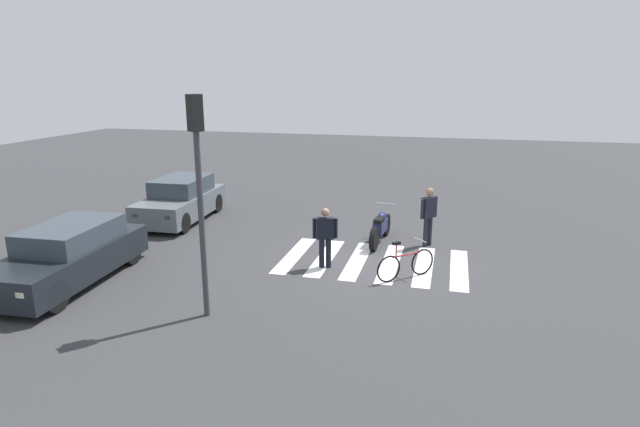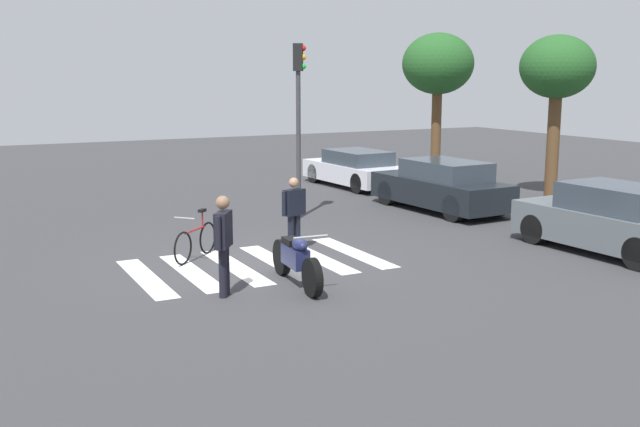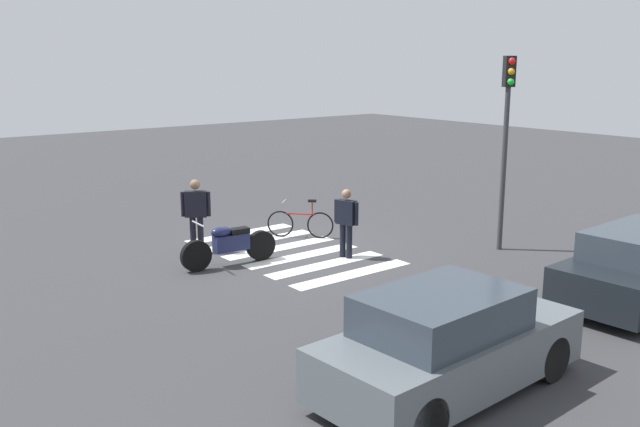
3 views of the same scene
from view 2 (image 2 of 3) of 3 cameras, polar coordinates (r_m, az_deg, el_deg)
The scene contains 12 objects.
ground_plane at distance 15.11m, azimuth -4.89°, elevation -3.90°, with size 60.00×60.00×0.00m, color #38383A.
police_motorcycle at distance 13.50m, azimuth -1.84°, elevation -3.56°, with size 2.27×0.62×1.06m.
leaning_bicycle at distance 15.62m, azimuth -9.48°, elevation -2.10°, with size 1.20×1.29×1.00m.
officer_on_foot at distance 12.81m, azimuth -7.40°, elevation -1.93°, with size 0.58×0.46×1.76m.
officer_by_motorcycle at distance 16.03m, azimuth -2.00°, elevation 0.28°, with size 0.31×0.63×1.61m.
crosswalk_stripes at distance 15.11m, azimuth -4.89°, elevation -3.89°, with size 3.07×4.95×0.01m.
car_white_van at distance 25.49m, azimuth 2.71°, elevation 3.44°, with size 4.27×1.95×1.25m.
car_black_suv at distance 21.15m, azimuth 9.28°, elevation 2.07°, with size 4.48×1.94×1.43m.
car_grey_coupe at distance 17.08m, azimuth 21.31°, elevation -0.48°, with size 4.10×1.89×1.49m.
traffic_light_pole at distance 19.58m, azimuth -1.63°, elevation 8.44°, with size 0.33×0.36×4.56m.
street_tree_near at distance 28.72m, azimuth 9.02°, elevation 11.13°, with size 2.68×2.68×5.32m.
street_tree_mid at distance 24.08m, azimuth 17.70°, elevation 10.39°, with size 2.25×2.25×4.97m.
Camera 2 is at (13.54, -5.55, 3.77)m, focal length 41.80 mm.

